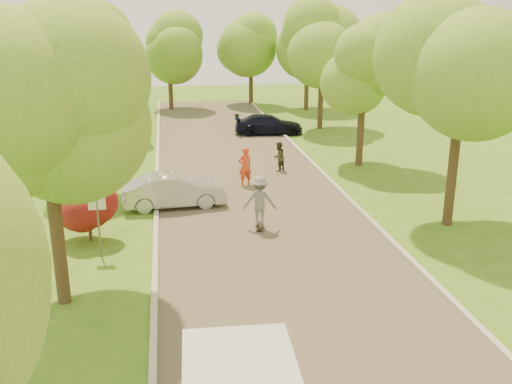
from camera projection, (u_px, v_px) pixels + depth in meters
ground at (302, 301)px, 15.78m from camera, size 100.00×100.00×0.00m
road at (257, 208)px, 23.32m from camera, size 8.00×60.00×0.01m
curb_left at (156, 212)px, 22.69m from camera, size 0.18×60.00×0.12m
curb_right at (352, 202)px, 23.91m from camera, size 0.18×60.00×0.12m
street_sign at (98, 211)px, 18.21m from camera, size 0.55×0.06×2.17m
red_shrub at (88, 211)px, 19.69m from camera, size 1.70×1.70×1.95m
tree_l_mida at (52, 116)px, 14.23m from camera, size 4.71×4.60×7.39m
tree_l_midb at (87, 86)px, 24.69m from camera, size 4.30×4.20×6.62m
tree_l_far at (114, 51)px, 33.91m from camera, size 4.92×4.80×7.79m
tree_r_mida at (469, 76)px, 19.89m from camera, size 5.13×5.00×7.95m
tree_r_midb at (368, 71)px, 28.50m from camera, size 4.51×4.40×7.01m
tree_r_far at (326, 42)px, 37.74m from camera, size 5.33×5.20×8.34m
tree_bg_a at (88, 47)px, 41.14m from camera, size 5.12×5.00×7.72m
tree_bg_b at (310, 41)px, 45.51m from camera, size 5.12×5.00×7.95m
tree_bg_c at (171, 47)px, 45.89m from camera, size 4.92×4.80×7.33m
tree_bg_d at (253, 42)px, 48.74m from camera, size 5.12×5.00×7.72m
silver_sedan at (174, 191)px, 23.29m from camera, size 4.28×1.78×1.38m
dark_sedan at (269, 124)px, 37.42m from camera, size 4.61×2.22×1.29m
longboard at (260, 226)px, 21.10m from camera, size 0.45×1.00×0.11m
skateboarder at (260, 201)px, 20.81m from camera, size 1.33×0.92×1.89m
person_striped at (245, 167)px, 26.12m from camera, size 0.77×0.63×1.81m
person_olive at (279, 157)px, 28.57m from camera, size 0.92×0.91×1.50m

